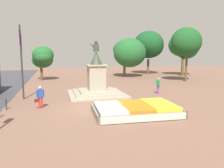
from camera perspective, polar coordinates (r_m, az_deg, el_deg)
The scene contains 12 objects.
ground_plane at distance 15.70m, azimuth -4.28°, elevation -6.57°, with size 86.73×86.73×0.00m, color brown.
flower_planter at distance 14.48m, azimuth 6.34°, elevation -6.65°, with size 5.64×3.92×0.66m.
statue_monument at distance 20.73m, azimuth -4.09°, elevation 0.17°, with size 5.22×5.22×5.09m.
banner_pole at distance 20.07m, azimuth -22.58°, elevation 6.14°, with size 0.14×1.25×6.30m.
pedestrian_with_handbag at distance 16.52m, azimuth -18.27°, elevation -2.97°, with size 0.68×0.44×1.63m.
pedestrian_near_planter at distance 21.55m, azimuth 12.00°, elevation -0.17°, with size 0.28×0.56×1.60m.
kerb_bollard_mid_b at distance 17.14m, azimuth -25.92°, elevation -4.66°, with size 0.12×0.12×0.81m.
park_tree_far_left at distance 32.95m, azimuth -17.59°, elevation 6.67°, with size 3.13×4.04×4.88m.
park_tree_behind_statue at distance 35.96m, azimuth 4.38°, elevation 8.14°, with size 5.28×5.38×6.29m.
park_tree_far_right at distance 41.24m, azimuth 9.81°, elevation 10.08°, with size 5.50×5.91×7.92m.
park_tree_street_side at distance 40.22m, azimuth 18.26°, elevation 9.35°, with size 5.21×4.40×7.24m.
park_tree_mid_canopy at distance 31.78m, azimuth 18.84°, elevation 10.06°, with size 4.25×4.13×7.34m.
Camera 1 is at (-2.70, -14.93, 4.01)m, focal length 35.00 mm.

